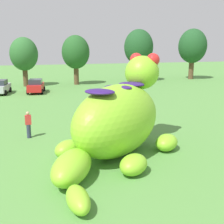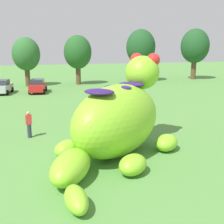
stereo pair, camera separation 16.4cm
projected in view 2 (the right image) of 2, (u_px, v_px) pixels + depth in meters
name	position (u px, v px, depth m)	size (l,w,h in m)	color
ground_plane	(98.00, 156.00, 15.03)	(160.00, 160.00, 0.00)	#568E42
giant_inflatable_creature	(118.00, 119.00, 14.97)	(8.01, 9.38, 5.29)	#8CD12D
car_silver	(2.00, 87.00, 34.74)	(2.48, 4.34, 1.72)	#B7BABF
car_red	(38.00, 86.00, 35.50)	(2.45, 4.33, 1.72)	red
tree_mid_left	(26.00, 54.00, 40.59)	(3.93, 3.93, 6.98)	brown
tree_centre_left	(78.00, 52.00, 42.42)	(4.13, 4.13, 7.33)	brown
tree_centre	(141.00, 47.00, 46.35)	(4.74, 4.74, 8.42)	brown
tree_centre_right	(195.00, 46.00, 49.37)	(4.90, 4.90, 8.69)	brown
spectator_near_inflatable	(136.00, 91.00, 31.72)	(0.38, 0.26, 1.71)	black
spectator_by_cars	(29.00, 125.00, 17.93)	(0.38, 0.26, 1.71)	#2D334C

